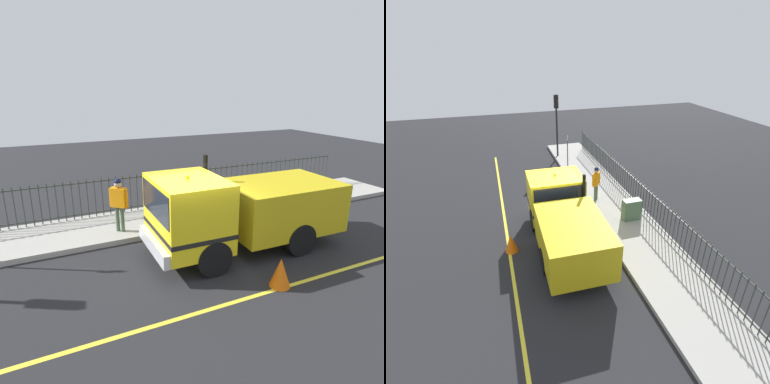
% 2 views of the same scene
% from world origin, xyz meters
% --- Properties ---
extents(ground_plane, '(47.25, 47.25, 0.00)m').
position_xyz_m(ground_plane, '(0.00, 0.00, 0.00)').
color(ground_plane, '#232326').
rests_on(ground_plane, ground).
extents(sidewalk_slab, '(2.56, 21.48, 0.17)m').
position_xyz_m(sidewalk_slab, '(3.24, 0.00, 0.08)').
color(sidewalk_slab, '#A3A099').
rests_on(sidewalk_slab, ground).
extents(lane_marking, '(0.12, 19.33, 0.01)m').
position_xyz_m(lane_marking, '(-2.03, 0.00, 0.00)').
color(lane_marking, yellow).
rests_on(lane_marking, ground).
extents(work_truck, '(2.42, 5.87, 2.73)m').
position_xyz_m(work_truck, '(0.21, -1.37, 1.32)').
color(work_truck, yellow).
rests_on(work_truck, ground).
extents(worker_standing, '(0.50, 0.52, 1.77)m').
position_xyz_m(worker_standing, '(2.61, 1.45, 1.25)').
color(worker_standing, orange).
rests_on(worker_standing, sidewalk_slab).
extents(iron_fence, '(0.04, 18.29, 1.42)m').
position_xyz_m(iron_fence, '(4.28, -0.00, 0.88)').
color(iron_fence, '#2D332D').
rests_on(iron_fence, sidewalk_slab).
extents(utility_cabinet, '(0.81, 0.41, 0.97)m').
position_xyz_m(utility_cabinet, '(3.52, -0.77, 0.65)').
color(utility_cabinet, '#4C6B4C').
rests_on(utility_cabinet, sidewalk_slab).
extents(traffic_cone, '(0.51, 0.51, 0.73)m').
position_xyz_m(traffic_cone, '(-1.93, -1.36, 0.37)').
color(traffic_cone, orange).
rests_on(traffic_cone, ground).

